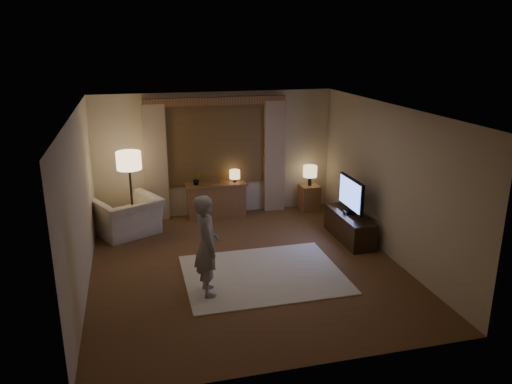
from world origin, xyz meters
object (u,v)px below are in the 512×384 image
object	(u,v)px
armchair	(128,217)
side_table	(309,198)
person	(207,245)
tv_stand	(349,227)
sideboard	(216,201)

from	to	relation	value
armchair	side_table	size ratio (longest dim) A/B	2.00
armchair	side_table	distance (m)	3.90
side_table	person	size ratio (longest dim) A/B	0.37
armchair	person	xyz separation A→B (m)	(1.11, -2.69, 0.41)
armchair	tv_stand	bearing A→B (deg)	135.24
armchair	side_table	world-z (taller)	armchair
sideboard	armchair	distance (m)	1.90
sideboard	tv_stand	distance (m)	2.86
sideboard	person	world-z (taller)	person
armchair	tv_stand	xyz separation A→B (m)	(4.02, -1.26, -0.11)
tv_stand	side_table	bearing A→B (deg)	94.96
side_table	person	bearing A→B (deg)	-130.66
armchair	sideboard	bearing A→B (deg)	169.75
sideboard	tv_stand	bearing A→B (deg)	-39.43
tv_stand	person	xyz separation A→B (m)	(-2.91, -1.44, 0.53)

